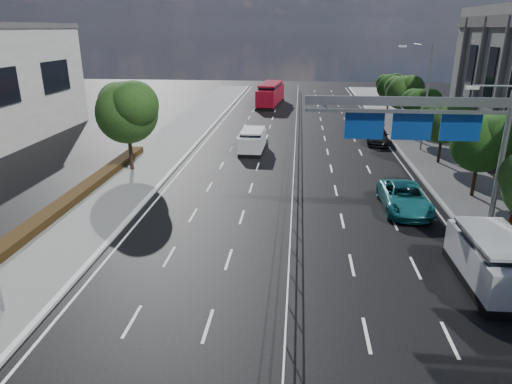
{
  "coord_description": "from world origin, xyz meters",
  "views": [
    {
      "loc": [
        0.19,
        -13.5,
        10.06
      ],
      "look_at": [
        -1.77,
        7.61,
        2.4
      ],
      "focal_mm": 32.0,
      "sensor_mm": 36.0,
      "label": 1
    }
  ],
  "objects_px": {
    "near_car_silver": "(256,133)",
    "red_bus": "(271,94)",
    "overhead_gantry": "(428,121)",
    "near_car_dark": "(267,99)",
    "silver_minivan": "(492,261)",
    "white_minivan": "(253,141)",
    "parked_car_dark": "(377,136)",
    "pedestrian_b": "(454,142)",
    "parked_car_teal": "(404,198)"
  },
  "relations": [
    {
      "from": "parked_car_dark",
      "to": "pedestrian_b",
      "type": "distance_m",
      "value": 6.59
    },
    {
      "from": "red_bus",
      "to": "near_car_silver",
      "type": "height_order",
      "value": "red_bus"
    },
    {
      "from": "white_minivan",
      "to": "red_bus",
      "type": "relative_size",
      "value": 0.44
    },
    {
      "from": "near_car_silver",
      "to": "silver_minivan",
      "type": "xyz_separation_m",
      "value": [
        12.04,
        -24.79,
        0.35
      ]
    },
    {
      "from": "pedestrian_b",
      "to": "parked_car_dark",
      "type": "bearing_deg",
      "value": -4.19
    },
    {
      "from": "red_bus",
      "to": "pedestrian_b",
      "type": "relative_size",
      "value": 6.5
    },
    {
      "from": "red_bus",
      "to": "parked_car_dark",
      "type": "xyz_separation_m",
      "value": [
        11.18,
        -20.72,
        -0.89
      ]
    },
    {
      "from": "white_minivan",
      "to": "pedestrian_b",
      "type": "xyz_separation_m",
      "value": [
        17.02,
        1.3,
        -0.02
      ]
    },
    {
      "from": "white_minivan",
      "to": "red_bus",
      "type": "bearing_deg",
      "value": 91.79
    },
    {
      "from": "near_car_silver",
      "to": "pedestrian_b",
      "type": "height_order",
      "value": "pedestrian_b"
    },
    {
      "from": "near_car_silver",
      "to": "silver_minivan",
      "type": "height_order",
      "value": "silver_minivan"
    },
    {
      "from": "overhead_gantry",
      "to": "pedestrian_b",
      "type": "relative_size",
      "value": 6.46
    },
    {
      "from": "overhead_gantry",
      "to": "white_minivan",
      "type": "relative_size",
      "value": 2.27
    },
    {
      "from": "red_bus",
      "to": "silver_minivan",
      "type": "distance_m",
      "value": 47.02
    },
    {
      "from": "red_bus",
      "to": "white_minivan",
      "type": "bearing_deg",
      "value": -84.3
    },
    {
      "from": "near_car_silver",
      "to": "pedestrian_b",
      "type": "distance_m",
      "value": 17.4
    },
    {
      "from": "silver_minivan",
      "to": "near_car_dark",
      "type": "bearing_deg",
      "value": 104.2
    },
    {
      "from": "overhead_gantry",
      "to": "near_car_dark",
      "type": "xyz_separation_m",
      "value": [
        -11.05,
        40.92,
        -4.92
      ]
    },
    {
      "from": "red_bus",
      "to": "near_car_dark",
      "type": "bearing_deg",
      "value": 117.64
    },
    {
      "from": "parked_car_dark",
      "to": "white_minivan",
      "type": "bearing_deg",
      "value": -153.8
    },
    {
      "from": "overhead_gantry",
      "to": "parked_car_dark",
      "type": "bearing_deg",
      "value": 87.6
    },
    {
      "from": "parked_car_teal",
      "to": "white_minivan",
      "type": "bearing_deg",
      "value": 129.24
    },
    {
      "from": "red_bus",
      "to": "parked_car_dark",
      "type": "bearing_deg",
      "value": -56.04
    },
    {
      "from": "red_bus",
      "to": "near_car_dark",
      "type": "distance_m",
      "value": 1.94
    },
    {
      "from": "red_bus",
      "to": "pedestrian_b",
      "type": "height_order",
      "value": "red_bus"
    },
    {
      "from": "red_bus",
      "to": "parked_car_teal",
      "type": "distance_m",
      "value": 38.74
    },
    {
      "from": "near_car_silver",
      "to": "white_minivan",
      "type": "bearing_deg",
      "value": 87.39
    },
    {
      "from": "near_car_silver",
      "to": "red_bus",
      "type": "bearing_deg",
      "value": -94.35
    },
    {
      "from": "overhead_gantry",
      "to": "parked_car_teal",
      "type": "xyz_separation_m",
      "value": [
        -0.24,
        1.95,
        -4.85
      ]
    },
    {
      "from": "overhead_gantry",
      "to": "red_bus",
      "type": "distance_m",
      "value": 40.87
    },
    {
      "from": "silver_minivan",
      "to": "parked_car_dark",
      "type": "height_order",
      "value": "silver_minivan"
    },
    {
      "from": "silver_minivan",
      "to": "overhead_gantry",
      "type": "bearing_deg",
      "value": 103.44
    },
    {
      "from": "near_car_dark",
      "to": "parked_car_teal",
      "type": "distance_m",
      "value": 40.45
    },
    {
      "from": "white_minivan",
      "to": "parked_car_teal",
      "type": "relative_size",
      "value": 0.83
    },
    {
      "from": "white_minivan",
      "to": "parked_car_teal",
      "type": "height_order",
      "value": "white_minivan"
    },
    {
      "from": "white_minivan",
      "to": "near_car_silver",
      "type": "height_order",
      "value": "white_minivan"
    },
    {
      "from": "overhead_gantry",
      "to": "parked_car_dark",
      "type": "xyz_separation_m",
      "value": [
        0.78,
        18.6,
        -4.92
      ]
    },
    {
      "from": "parked_car_teal",
      "to": "pedestrian_b",
      "type": "bearing_deg",
      "value": 63.21
    },
    {
      "from": "near_car_dark",
      "to": "pedestrian_b",
      "type": "relative_size",
      "value": 2.65
    },
    {
      "from": "white_minivan",
      "to": "parked_car_dark",
      "type": "distance_m",
      "value": 11.93
    },
    {
      "from": "overhead_gantry",
      "to": "near_car_dark",
      "type": "distance_m",
      "value": 42.67
    },
    {
      "from": "near_car_silver",
      "to": "near_car_dark",
      "type": "height_order",
      "value": "near_car_silver"
    },
    {
      "from": "parked_car_dark",
      "to": "pedestrian_b",
      "type": "height_order",
      "value": "pedestrian_b"
    },
    {
      "from": "parked_car_teal",
      "to": "parked_car_dark",
      "type": "bearing_deg",
      "value": 86.47
    },
    {
      "from": "white_minivan",
      "to": "parked_car_dark",
      "type": "height_order",
      "value": "white_minivan"
    },
    {
      "from": "white_minivan",
      "to": "red_bus",
      "type": "height_order",
      "value": "red_bus"
    },
    {
      "from": "near_car_dark",
      "to": "silver_minivan",
      "type": "bearing_deg",
      "value": 99.89
    },
    {
      "from": "pedestrian_b",
      "to": "near_car_silver",
      "type": "bearing_deg",
      "value": 12.62
    },
    {
      "from": "white_minivan",
      "to": "parked_car_teal",
      "type": "xyz_separation_m",
      "value": [
        10.12,
        -12.38,
        -0.2
      ]
    },
    {
      "from": "overhead_gantry",
      "to": "pedestrian_b",
      "type": "height_order",
      "value": "overhead_gantry"
    }
  ]
}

